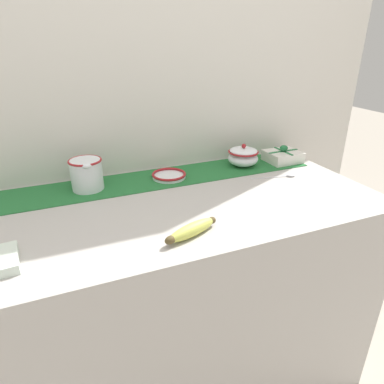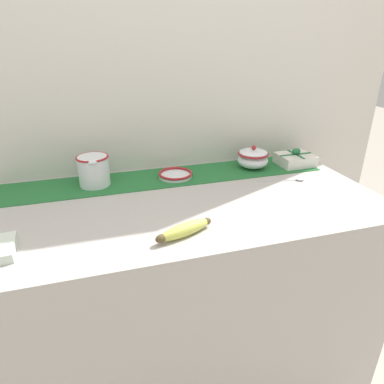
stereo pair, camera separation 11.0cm
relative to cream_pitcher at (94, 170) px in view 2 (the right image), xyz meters
name	(u,v)px [view 2 (the right image)]	position (x,y,z in m)	size (l,w,h in m)	color
ground_plane	(184,373)	(0.29, -0.23, -0.96)	(12.00, 12.00, 0.00)	#B2A899
countertop	(183,298)	(0.29, -0.23, -0.51)	(1.44, 0.70, 0.90)	#B7B2AD
back_wall	(158,97)	(0.29, 0.14, 0.24)	(2.24, 0.04, 2.40)	silver
table_runner	(167,177)	(0.29, 0.00, -0.06)	(1.32, 0.22, 0.00)	#236B33
cream_pitcher	(94,170)	(0.00, 0.00, 0.00)	(0.12, 0.14, 0.12)	white
sugar_bowl	(253,158)	(0.68, 0.00, -0.02)	(0.14, 0.14, 0.10)	white
small_dish	(175,175)	(0.32, -0.01, -0.05)	(0.14, 0.14, 0.02)	white
banana	(185,230)	(0.24, -0.46, -0.05)	(0.19, 0.10, 0.04)	#CCD156
spoon	(296,179)	(0.78, -0.18, -0.06)	(0.19, 0.06, 0.01)	silver
gift_box	(295,159)	(0.88, -0.02, -0.04)	(0.16, 0.13, 0.08)	silver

